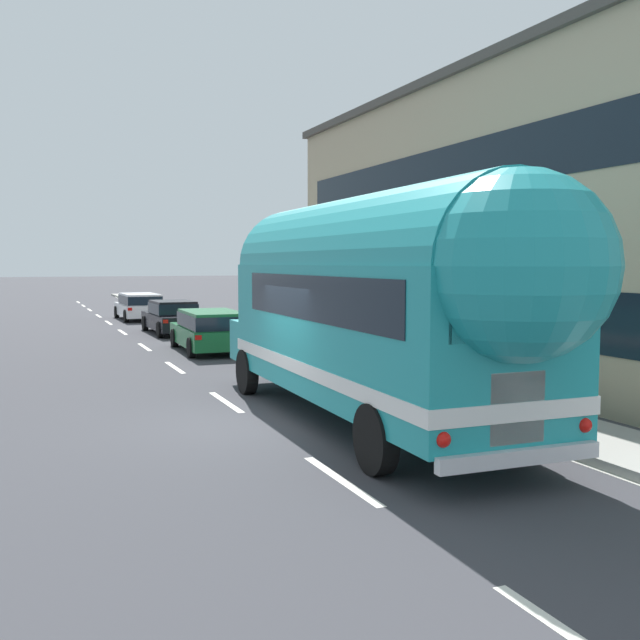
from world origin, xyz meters
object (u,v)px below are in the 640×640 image
object	(u,v)px
car_second	(173,316)
car_third	(139,305)
painted_bus	(378,300)
car_lead	(211,328)

from	to	relation	value
car_second	car_third	world-z (taller)	same
car_second	car_third	bearing A→B (deg)	91.44
painted_bus	car_lead	xyz separation A→B (m)	(0.04, 12.12, -1.51)
painted_bus	car_third	distance (m)	26.69
car_lead	car_second	distance (m)	6.73
painted_bus	car_third	bearing A→B (deg)	90.22
painted_bus	car_lead	distance (m)	12.21
painted_bus	car_lead	bearing A→B (deg)	89.80
car_second	car_third	xyz separation A→B (m)	(-0.20, 7.80, 0.05)
car_lead	car_third	bearing A→B (deg)	90.57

